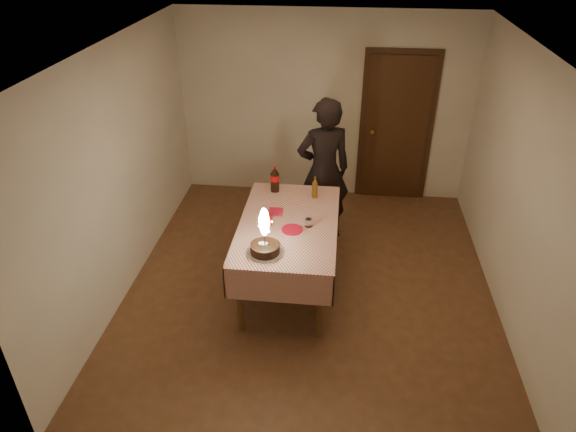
{
  "coord_description": "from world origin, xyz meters",
  "views": [
    {
      "loc": [
        0.26,
        -4.59,
        3.63
      ],
      "look_at": [
        -0.24,
        -0.12,
        0.95
      ],
      "focal_mm": 32.0,
      "sensor_mm": 36.0,
      "label": 1
    }
  ],
  "objects_px": {
    "cola_bottle": "(275,179)",
    "amber_bottle_right": "(315,188)",
    "dining_table": "(289,231)",
    "birthday_cake": "(265,242)",
    "photographer": "(324,171)",
    "clear_cup": "(308,223)",
    "red_cup": "(269,220)",
    "red_plate": "(292,229)"
  },
  "relations": [
    {
      "from": "red_plate",
      "to": "red_cup",
      "type": "height_order",
      "value": "red_cup"
    },
    {
      "from": "clear_cup",
      "to": "photographer",
      "type": "xyz_separation_m",
      "value": [
        0.09,
        1.17,
        0.03
      ]
    },
    {
      "from": "cola_bottle",
      "to": "clear_cup",
      "type": "bearing_deg",
      "value": -58.78
    },
    {
      "from": "dining_table",
      "to": "clear_cup",
      "type": "height_order",
      "value": "clear_cup"
    },
    {
      "from": "cola_bottle",
      "to": "amber_bottle_right",
      "type": "xyz_separation_m",
      "value": [
        0.47,
        -0.1,
        -0.03
      ]
    },
    {
      "from": "red_cup",
      "to": "photographer",
      "type": "xyz_separation_m",
      "value": [
        0.5,
        1.17,
        0.03
      ]
    },
    {
      "from": "red_cup",
      "to": "cola_bottle",
      "type": "height_order",
      "value": "cola_bottle"
    },
    {
      "from": "birthday_cake",
      "to": "red_plate",
      "type": "height_order",
      "value": "birthday_cake"
    },
    {
      "from": "clear_cup",
      "to": "amber_bottle_right",
      "type": "bearing_deg",
      "value": 88.16
    },
    {
      "from": "cola_bottle",
      "to": "photographer",
      "type": "relative_size",
      "value": 0.17
    },
    {
      "from": "photographer",
      "to": "clear_cup",
      "type": "bearing_deg",
      "value": -94.47
    },
    {
      "from": "red_cup",
      "to": "amber_bottle_right",
      "type": "xyz_separation_m",
      "value": [
        0.43,
        0.63,
        0.07
      ]
    },
    {
      "from": "red_plate",
      "to": "amber_bottle_right",
      "type": "distance_m",
      "value": 0.75
    },
    {
      "from": "red_plate",
      "to": "photographer",
      "type": "distance_m",
      "value": 1.28
    },
    {
      "from": "birthday_cake",
      "to": "red_cup",
      "type": "bearing_deg",
      "value": 94.23
    },
    {
      "from": "red_plate",
      "to": "dining_table",
      "type": "bearing_deg",
      "value": 111.07
    },
    {
      "from": "photographer",
      "to": "dining_table",
      "type": "bearing_deg",
      "value": -105.23
    },
    {
      "from": "red_cup",
      "to": "cola_bottle",
      "type": "relative_size",
      "value": 0.31
    },
    {
      "from": "birthday_cake",
      "to": "photographer",
      "type": "height_order",
      "value": "photographer"
    },
    {
      "from": "dining_table",
      "to": "red_plate",
      "type": "xyz_separation_m",
      "value": [
        0.05,
        -0.14,
        0.12
      ]
    },
    {
      "from": "birthday_cake",
      "to": "red_cup",
      "type": "height_order",
      "value": "birthday_cake"
    },
    {
      "from": "dining_table",
      "to": "birthday_cake",
      "type": "relative_size",
      "value": 3.55
    },
    {
      "from": "red_cup",
      "to": "dining_table",
      "type": "bearing_deg",
      "value": 15.18
    },
    {
      "from": "red_plate",
      "to": "photographer",
      "type": "xyz_separation_m",
      "value": [
        0.25,
        1.25,
        0.07
      ]
    },
    {
      "from": "birthday_cake",
      "to": "amber_bottle_right",
      "type": "xyz_separation_m",
      "value": [
        0.39,
        1.15,
        0.0
      ]
    },
    {
      "from": "red_plate",
      "to": "cola_bottle",
      "type": "height_order",
      "value": "cola_bottle"
    },
    {
      "from": "cola_bottle",
      "to": "amber_bottle_right",
      "type": "relative_size",
      "value": 1.25
    },
    {
      "from": "birthday_cake",
      "to": "red_cup",
      "type": "distance_m",
      "value": 0.52
    },
    {
      "from": "red_cup",
      "to": "clear_cup",
      "type": "bearing_deg",
      "value": -0.33
    },
    {
      "from": "amber_bottle_right",
      "to": "clear_cup",
      "type": "bearing_deg",
      "value": -91.84
    },
    {
      "from": "cola_bottle",
      "to": "photographer",
      "type": "xyz_separation_m",
      "value": [
        0.54,
        0.43,
        -0.08
      ]
    },
    {
      "from": "red_plate",
      "to": "red_cup",
      "type": "relative_size",
      "value": 2.2
    },
    {
      "from": "cola_bottle",
      "to": "dining_table",
      "type": "bearing_deg",
      "value": -71.0
    },
    {
      "from": "photographer",
      "to": "red_plate",
      "type": "bearing_deg",
      "value": -101.29
    },
    {
      "from": "dining_table",
      "to": "birthday_cake",
      "type": "xyz_separation_m",
      "value": [
        -0.16,
        -0.57,
        0.23
      ]
    },
    {
      "from": "birthday_cake",
      "to": "cola_bottle",
      "type": "distance_m",
      "value": 1.25
    },
    {
      "from": "birthday_cake",
      "to": "dining_table",
      "type": "bearing_deg",
      "value": 74.16
    },
    {
      "from": "clear_cup",
      "to": "photographer",
      "type": "bearing_deg",
      "value": 85.53
    },
    {
      "from": "dining_table",
      "to": "red_cup",
      "type": "relative_size",
      "value": 17.2
    },
    {
      "from": "dining_table",
      "to": "photographer",
      "type": "relative_size",
      "value": 0.94
    },
    {
      "from": "dining_table",
      "to": "red_plate",
      "type": "distance_m",
      "value": 0.19
    },
    {
      "from": "birthday_cake",
      "to": "red_cup",
      "type": "relative_size",
      "value": 4.85
    }
  ]
}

